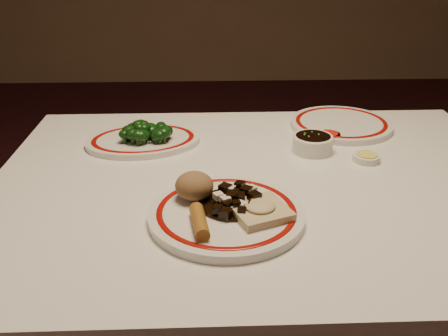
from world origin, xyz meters
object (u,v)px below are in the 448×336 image
at_px(soy_bowl, 313,144).
at_px(stirfry_heap, 235,200).
at_px(broccoli_pile, 144,131).
at_px(broccoli_plate, 143,140).
at_px(rice_mound, 194,186).
at_px(spring_roll, 199,222).
at_px(fried_wonton, 260,210).
at_px(main_plate, 226,214).
at_px(dining_table, 263,215).

bearing_deg(soy_bowl, stirfry_heap, -125.49).
distance_m(stirfry_heap, broccoli_pile, 0.41).
height_order(broccoli_plate, broccoli_pile, broccoli_pile).
relative_size(rice_mound, soy_bowl, 0.77).
xyz_separation_m(spring_roll, soy_bowl, (0.28, 0.37, -0.01)).
height_order(fried_wonton, stirfry_heap, stirfry_heap).
relative_size(broccoli_pile, soy_bowl, 1.36).
bearing_deg(broccoli_plate, fried_wonton, -56.87).
bearing_deg(main_plate, rice_mound, 139.79).
distance_m(dining_table, stirfry_heap, 0.20).
height_order(main_plate, broccoli_pile, broccoli_pile).
bearing_deg(fried_wonton, broccoli_plate, 123.13).
xyz_separation_m(dining_table, fried_wonton, (-0.03, -0.18, 0.12)).
bearing_deg(rice_mound, dining_table, 36.92).
relative_size(dining_table, broccoli_plate, 3.69).
distance_m(fried_wonton, broccoli_plate, 0.47).
xyz_separation_m(dining_table, spring_roll, (-0.14, -0.22, 0.12)).
distance_m(dining_table, spring_roll, 0.29).
bearing_deg(fried_wonton, spring_roll, -159.79).
height_order(dining_table, broccoli_plate, broccoli_plate).
distance_m(spring_roll, soy_bowl, 0.46).
bearing_deg(soy_bowl, rice_mound, -137.72).
relative_size(spring_roll, soy_bowl, 0.97).
relative_size(stirfry_heap, broccoli_pile, 0.97).
bearing_deg(soy_bowl, main_plate, -125.92).
bearing_deg(main_plate, stirfry_heap, 47.61).
height_order(dining_table, soy_bowl, soy_bowl).
xyz_separation_m(dining_table, stirfry_heap, (-0.07, -0.15, 0.12)).
bearing_deg(spring_roll, broccoli_plate, 100.99).
xyz_separation_m(stirfry_heap, broccoli_plate, (-0.21, 0.36, -0.02)).
distance_m(rice_mound, stirfry_heap, 0.09).
xyz_separation_m(stirfry_heap, broccoli_pile, (-0.21, 0.35, 0.01)).
bearing_deg(spring_roll, rice_mound, 87.78).
distance_m(dining_table, rice_mound, 0.23).
distance_m(dining_table, soy_bowl, 0.23).
distance_m(dining_table, main_plate, 0.21).
bearing_deg(stirfry_heap, main_plate, -132.39).
bearing_deg(broccoli_plate, stirfry_heap, -59.42).
height_order(stirfry_heap, broccoli_pile, broccoli_pile).
bearing_deg(stirfry_heap, spring_roll, -131.22).
bearing_deg(broccoli_pile, rice_mound, -67.36).
xyz_separation_m(rice_mound, broccoli_pile, (-0.13, 0.32, -0.01)).
relative_size(dining_table, main_plate, 3.45).
height_order(main_plate, stirfry_heap, stirfry_heap).
relative_size(main_plate, broccoli_pile, 2.59).
bearing_deg(dining_table, broccoli_pile, 144.28).
xyz_separation_m(broccoli_pile, soy_bowl, (0.42, -0.06, -0.02)).
distance_m(main_plate, broccoli_plate, 0.43).
bearing_deg(broccoli_pile, dining_table, -35.72).
relative_size(fried_wonton, soy_bowl, 1.30).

